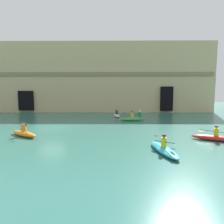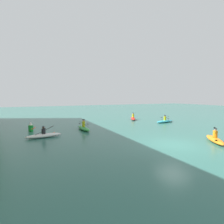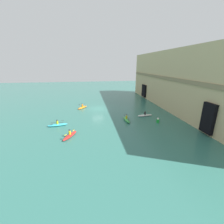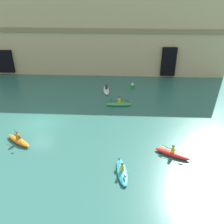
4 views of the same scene
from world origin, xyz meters
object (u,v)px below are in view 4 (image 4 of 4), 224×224
object	(u,v)px
kayak_orange	(18,140)
kayak_white	(106,90)
kayak_red	(172,153)
kayak_cyan	(122,172)
kayak_green	(119,104)
marker_buoy	(132,86)

from	to	relation	value
kayak_orange	kayak_white	world-z (taller)	kayak_orange
kayak_orange	kayak_red	xyz separation A→B (m)	(14.68, -1.29, -0.01)
kayak_cyan	kayak_white	bearing A→B (deg)	-0.55
kayak_orange	kayak_cyan	world-z (taller)	kayak_orange
kayak_orange	kayak_green	bearing A→B (deg)	-104.33
kayak_white	marker_buoy	distance (m)	3.82
kayak_red	kayak_orange	bearing A→B (deg)	-157.53
marker_buoy	kayak_red	bearing A→B (deg)	-77.52
kayak_red	marker_buoy	size ratio (longest dim) A/B	3.07
kayak_red	kayak_cyan	distance (m)	5.18
kayak_red	kayak_white	size ratio (longest dim) A/B	0.99
kayak_red	kayak_white	bearing A→B (deg)	144.12
kayak_cyan	kayak_orange	bearing A→B (deg)	60.25
kayak_orange	kayak_red	bearing A→B (deg)	-150.31
kayak_cyan	kayak_white	world-z (taller)	kayak_cyan
kayak_white	marker_buoy	world-z (taller)	kayak_white
kayak_green	kayak_red	xyz separation A→B (m)	(5.08, -9.62, -0.01)
kayak_orange	kayak_green	world-z (taller)	kayak_green
kayak_green	kayak_cyan	bearing A→B (deg)	-90.76
kayak_green	kayak_white	world-z (taller)	kayak_green
kayak_red	marker_buoy	xyz separation A→B (m)	(-3.31, 14.96, 0.24)
kayak_orange	kayak_green	size ratio (longest dim) A/B	0.91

